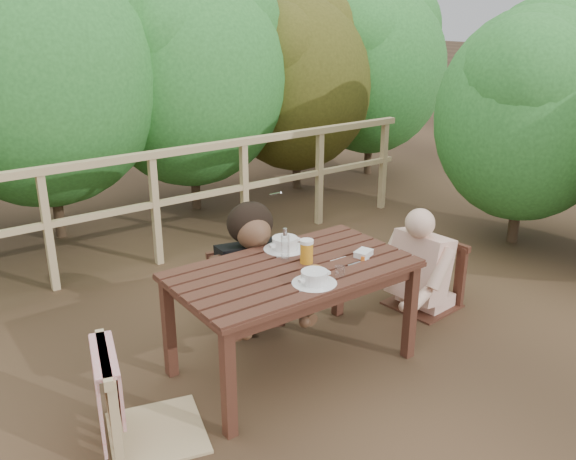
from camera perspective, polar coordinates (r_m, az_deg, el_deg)
ground at (r=3.97m, az=0.43°, el=-12.48°), size 60.00×60.00×0.00m
table at (r=3.80m, az=0.45°, el=-8.24°), size 1.45×0.81×0.67m
chair_left at (r=3.21m, az=-12.83°, el=-10.92°), size 0.63×0.63×1.03m
chair_far at (r=4.31m, az=-4.11°, el=-2.97°), size 0.54×0.54×0.90m
chair_right at (r=4.60m, az=12.86°, el=-1.70°), size 0.51×0.51×0.93m
woman at (r=4.23m, az=-4.35°, el=0.37°), size 0.72×0.82×1.42m
diner_right at (r=4.55m, az=13.30°, el=0.60°), size 0.70×0.59×1.31m
railing at (r=5.35m, az=-12.31°, el=1.92°), size 5.60×0.10×1.01m
hedge_row at (r=6.36m, az=-14.49°, el=17.46°), size 6.60×1.60×3.80m
soup_near at (r=3.43m, az=2.49°, el=-4.52°), size 0.26×0.26×0.09m
soup_far at (r=3.89m, az=-0.30°, el=-1.32°), size 0.27×0.27×0.09m
bread_roll at (r=3.51m, az=2.40°, el=-3.94°), size 0.13×0.10×0.08m
beer_glass at (r=3.68m, az=1.75°, el=-2.10°), size 0.08×0.08×0.16m
bottle at (r=3.69m, az=-0.28°, el=-1.47°), size 0.05×0.05×0.22m
tumbler at (r=3.53m, az=4.87°, el=-3.96°), size 0.06×0.06×0.07m
butter_tub at (r=3.82m, az=7.08°, el=-2.28°), size 0.14×0.12×0.05m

